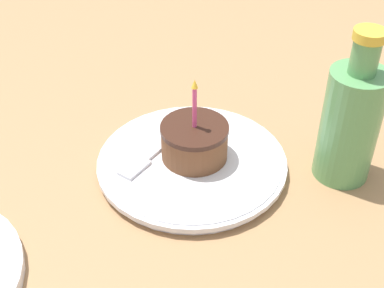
% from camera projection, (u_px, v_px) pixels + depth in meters
% --- Properties ---
extents(ground_plane, '(2.40, 2.40, 0.04)m').
position_uv_depth(ground_plane, '(206.00, 167.00, 0.79)').
color(ground_plane, '#9E754C').
rests_on(ground_plane, ground).
extents(plate, '(0.26, 0.26, 0.02)m').
position_uv_depth(plate, '(192.00, 163.00, 0.75)').
color(plate, silver).
rests_on(plate, ground_plane).
extents(cake_slice, '(0.09, 0.09, 0.12)m').
position_uv_depth(cake_slice, '(194.00, 141.00, 0.73)').
color(cake_slice, brown).
rests_on(cake_slice, plate).
extents(fork, '(0.16, 0.08, 0.00)m').
position_uv_depth(fork, '(156.00, 150.00, 0.75)').
color(fork, silver).
rests_on(fork, plate).
extents(bottle, '(0.08, 0.08, 0.22)m').
position_uv_depth(bottle, '(350.00, 119.00, 0.70)').
color(bottle, '#599959').
rests_on(bottle, ground_plane).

